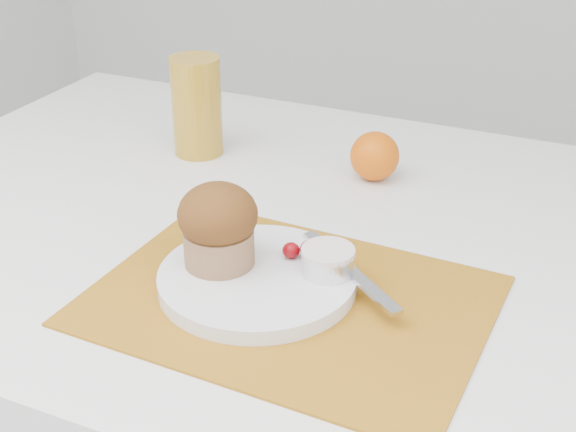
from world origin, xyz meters
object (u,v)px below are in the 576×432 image
at_px(plate, 257,279).
at_px(orange, 375,156).
at_px(muffin, 218,225).
at_px(juice_glass, 197,106).

height_order(plate, orange, orange).
bearing_deg(orange, muffin, -102.56).
distance_m(orange, juice_glass, 0.27).
distance_m(juice_glass, muffin, 0.35).
xyz_separation_m(orange, muffin, (-0.07, -0.31, 0.03)).
distance_m(plate, juice_glass, 0.39).
bearing_deg(muffin, plate, -2.27).
relative_size(plate, muffin, 2.18).
distance_m(plate, muffin, 0.07).
bearing_deg(orange, juice_glass, -175.88).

